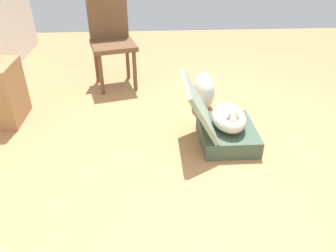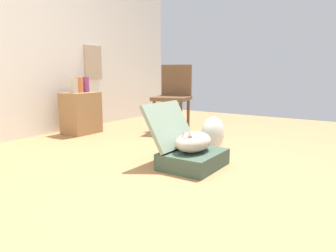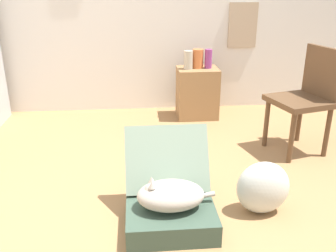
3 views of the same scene
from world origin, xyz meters
name	(u,v)px [view 1 (image 1 of 3)]	position (x,y,z in m)	size (l,w,h in m)	color
ground_plane	(207,160)	(0.00, 0.00, 0.00)	(7.68, 7.68, 0.00)	#9E7247
suitcase_base	(227,134)	(0.27, -0.22, 0.07)	(0.56, 0.46, 0.15)	#384C3D
suitcase_lid	(199,106)	(0.27, 0.04, 0.36)	(0.56, 0.46, 0.04)	gray
cat	(229,118)	(0.26, -0.21, 0.24)	(0.50, 0.28, 0.21)	#B2A899
plastic_bag_white	(204,91)	(0.90, -0.10, 0.19)	(0.36, 0.22, 0.37)	silver
chair	(112,39)	(1.59, 0.85, 0.53)	(0.58, 0.57, 0.95)	brown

